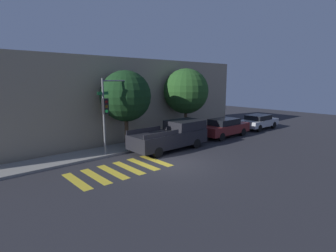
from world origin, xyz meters
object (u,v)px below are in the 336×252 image
sedan_near_corner (225,127)px  tree_midblock (186,91)px  tree_near_corner (126,96)px  pickup_truck (172,135)px  sedan_middle (259,121)px  traffic_light_pole (111,103)px

sedan_near_corner → tree_midblock: tree_midblock is taller
sedan_near_corner → tree_near_corner: bearing=162.5°
pickup_truck → sedan_middle: bearing=-0.0°
traffic_light_pole → sedan_near_corner: (9.49, -1.27, -2.43)m
pickup_truck → tree_midblock: tree_midblock is taller
pickup_truck → sedan_middle: (11.01, -0.00, -0.20)m
tree_midblock → tree_near_corner: bearing=180.0°
pickup_truck → sedan_near_corner: size_ratio=1.17×
traffic_light_pole → sedan_near_corner: bearing=-7.6°
tree_near_corner → pickup_truck: bearing=-50.8°
traffic_light_pole → sedan_middle: 15.02m
traffic_light_pole → sedan_middle: traffic_light_pole is taller
pickup_truck → tree_midblock: (3.73, 2.43, 2.73)m
tree_midblock → traffic_light_pole: bearing=-171.2°
sedan_near_corner → tree_midblock: bearing=129.7°
sedan_near_corner → tree_midblock: size_ratio=0.84×
traffic_light_pole → tree_near_corner: size_ratio=0.89×
sedan_middle → tree_midblock: tree_midblock is taller
sedan_middle → pickup_truck: bearing=180.0°
traffic_light_pole → tree_near_corner: bearing=33.3°
pickup_truck → sedan_middle: pickup_truck is taller
pickup_truck → sedan_near_corner: (5.74, -0.00, -0.14)m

